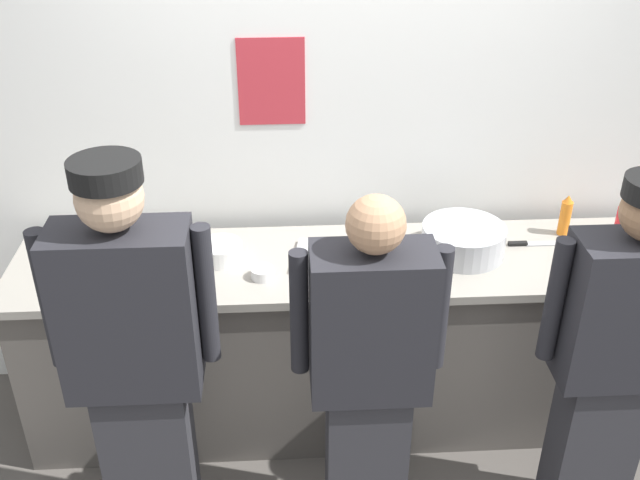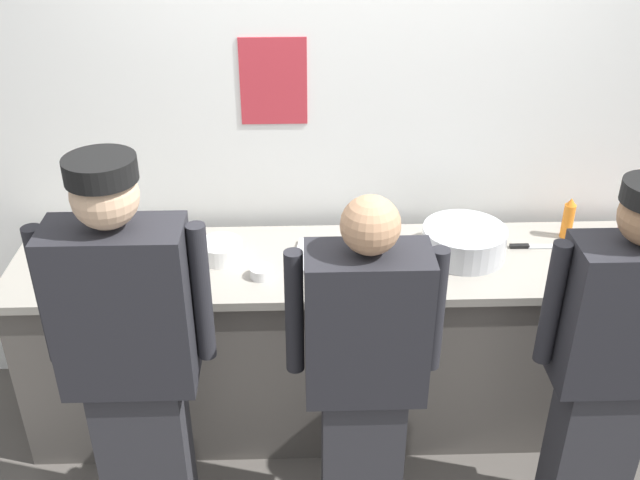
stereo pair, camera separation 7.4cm
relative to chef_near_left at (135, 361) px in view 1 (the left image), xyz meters
name	(u,v)px [view 1 (the left image)]	position (x,y,z in m)	size (l,w,h in m)	color
ground_plane	(355,464)	(0.88, 0.33, -0.94)	(9.00, 9.00, 0.00)	#514C47
wall_back	(346,114)	(0.88, 1.15, 0.53)	(4.90, 0.11, 2.94)	white
prep_counter	(351,340)	(0.88, 0.69, -0.47)	(3.12, 0.66, 0.94)	#56514C
chef_near_left	(135,361)	(0.00, 0.00, 0.00)	(0.63, 0.24, 1.76)	#2D2D33
chef_center	(369,373)	(0.87, -0.01, -0.09)	(0.59, 0.24, 1.60)	#2D2D33
chef_far_right	(614,356)	(1.84, 0.01, -0.07)	(0.59, 0.24, 1.63)	#2D2D33
plate_stack_front	(221,252)	(0.28, 0.72, 0.04)	(0.20, 0.20, 0.08)	white
plate_stack_rear	(613,256)	(2.04, 0.57, 0.04)	(0.19, 0.19, 0.10)	white
mixing_bowl_steel	(463,240)	(1.39, 0.72, 0.06)	(0.38, 0.38, 0.14)	#B7BABF
sheet_tray	(345,258)	(0.84, 0.68, 0.01)	(0.46, 0.29, 0.02)	#B7BABF
squeeze_bottle_primary	(565,216)	(1.92, 0.87, 0.09)	(0.05, 0.05, 0.21)	orange
squeeze_bottle_secondary	(622,222)	(2.16, 0.78, 0.10)	(0.06, 0.06, 0.21)	red
ramekin_yellow_sauce	(151,278)	(-0.02, 0.55, 0.01)	(0.09, 0.09, 0.04)	white
ramekin_green_sauce	(262,273)	(0.47, 0.56, 0.02)	(0.10, 0.10, 0.05)	white
ramekin_orange_sauce	(184,274)	(0.12, 0.57, 0.02)	(0.11, 0.11, 0.04)	white
deli_cup	(110,254)	(-0.22, 0.72, 0.04)	(0.09, 0.09, 0.09)	white
chefs_knife	(532,244)	(1.74, 0.77, 0.00)	(0.28, 0.03, 0.02)	#B7BABF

